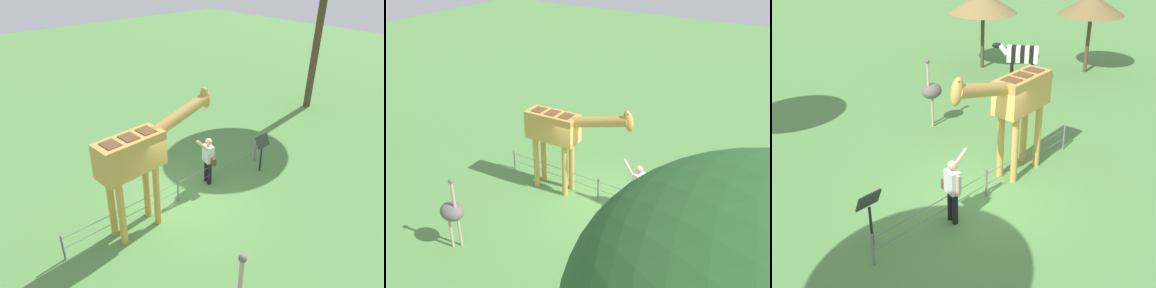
{
  "view_description": "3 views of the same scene",
  "coord_description": "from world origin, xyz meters",
  "views": [
    {
      "loc": [
        -5.27,
        -6.51,
        6.47
      ],
      "look_at": [
        0.3,
        -0.16,
        1.92
      ],
      "focal_mm": 33.04,
      "sensor_mm": 36.0,
      "label": 1
    },
    {
      "loc": [
        5.67,
        -9.85,
        7.98
      ],
      "look_at": [
        -0.85,
        0.25,
        1.71
      ],
      "focal_mm": 39.8,
      "sensor_mm": 36.0,
      "label": 2
    },
    {
      "loc": [
        8.04,
        6.81,
        6.69
      ],
      "look_at": [
        0.13,
        -0.5,
        1.29
      ],
      "focal_mm": 46.17,
      "sensor_mm": 36.0,
      "label": 3
    }
  ],
  "objects": [
    {
      "name": "wire_fence",
      "position": [
        0.0,
        0.13,
        0.4
      ],
      "size": [
        7.05,
        0.05,
        0.75
      ],
      "color": "slate",
      "rests_on": "ground_plane"
    },
    {
      "name": "info_sign",
      "position": [
        3.12,
        -0.42,
        0.95
      ],
      "size": [
        0.56,
        0.21,
        1.32
      ],
      "color": "black",
      "rests_on": "ground_plane"
    },
    {
      "name": "visitor",
      "position": [
        1.32,
        0.24,
        0.9
      ],
      "size": [
        0.7,
        0.59,
        1.71
      ],
      "color": "black",
      "rests_on": "ground_plane"
    },
    {
      "name": "ground_plane",
      "position": [
        0.0,
        0.0,
        0.0
      ],
      "size": [
        60.0,
        60.0,
        0.0
      ],
      "primitive_type": "plane",
      "color": "#568E47"
    },
    {
      "name": "giraffe",
      "position": [
        -1.3,
        -0.06,
        2.16
      ],
      "size": [
        3.63,
        0.79,
        3.37
      ],
      "color": "gold",
      "rests_on": "ground_plane"
    },
    {
      "name": "ostrich",
      "position": [
        -2.1,
        -3.96,
        1.18
      ],
      "size": [
        0.7,
        0.56,
        2.25
      ],
      "color": "#CC9E93",
      "rests_on": "ground_plane"
    }
  ]
}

